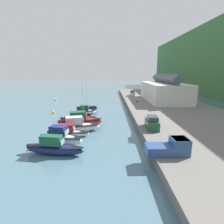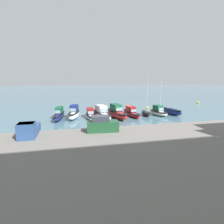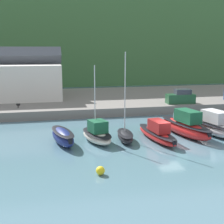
% 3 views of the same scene
% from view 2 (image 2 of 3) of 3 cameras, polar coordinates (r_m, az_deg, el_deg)
% --- Properties ---
extents(ground_plane, '(320.00, 320.00, 0.00)m').
position_cam_2_polar(ground_plane, '(39.97, 4.30, -1.02)').
color(ground_plane, slate).
extents(quay_promenade, '(116.99, 23.03, 1.24)m').
position_cam_2_polar(quay_promenade, '(18.84, 26.85, -14.42)').
color(quay_promenade, slate).
rests_on(quay_promenade, ground_plane).
extents(moored_boat_0, '(2.83, 5.92, 1.52)m').
position_cam_2_polar(moored_boat_0, '(42.44, 19.08, 0.21)').
color(moored_boat_0, navy).
rests_on(moored_boat_0, ground_plane).
extents(moored_boat_1, '(3.44, 5.65, 7.79)m').
position_cam_2_polar(moored_boat_1, '(40.78, 14.91, 0.08)').
color(moored_boat_1, white).
rests_on(moored_boat_1, ground_plane).
extents(moored_boat_2, '(1.85, 4.39, 9.10)m').
position_cam_2_polar(moored_boat_2, '(39.87, 11.00, -0.35)').
color(moored_boat_2, black).
rests_on(moored_boat_2, ground_plane).
extents(moored_boat_3, '(2.75, 7.89, 2.17)m').
position_cam_2_polar(moored_boat_3, '(38.96, 6.27, -0.21)').
color(moored_boat_3, red).
rests_on(moored_boat_3, ground_plane).
extents(moored_boat_4, '(3.82, 8.79, 2.92)m').
position_cam_2_polar(moored_boat_4, '(36.96, 1.50, -0.27)').
color(moored_boat_4, red).
rests_on(moored_boat_4, ground_plane).
extents(moored_boat_5, '(4.01, 8.52, 2.74)m').
position_cam_2_polar(moored_boat_5, '(36.46, -3.39, -0.57)').
color(moored_boat_5, white).
rests_on(moored_boat_5, ground_plane).
extents(moored_boat_6, '(1.90, 6.96, 2.09)m').
position_cam_2_polar(moored_boat_6, '(37.21, -7.08, -0.83)').
color(moored_boat_6, silver).
rests_on(moored_boat_6, ground_plane).
extents(moored_boat_7, '(3.32, 6.82, 2.84)m').
position_cam_2_polar(moored_boat_7, '(37.20, -12.29, -0.50)').
color(moored_boat_7, white).
rests_on(moored_boat_7, ground_plane).
extents(moored_boat_8, '(2.69, 7.90, 2.53)m').
position_cam_2_polar(moored_boat_8, '(37.37, -16.87, -0.88)').
color(moored_boat_8, navy).
rests_on(moored_boat_8, ground_plane).
extents(parked_car_1, '(4.30, 2.05, 2.16)m').
position_cam_2_polar(parked_car_1, '(23.61, -3.22, -4.15)').
color(parked_car_1, '#1E4C2D').
rests_on(parked_car_1, quay_promenade).
extents(pickup_truck_1, '(2.08, 4.77, 1.90)m').
position_cam_2_polar(pickup_truck_1, '(24.09, -25.59, -5.18)').
color(pickup_truck_1, '#2D4C84').
rests_on(pickup_truck_1, quay_promenade).
extents(mooring_buoy_0, '(0.76, 0.76, 0.76)m').
position_cam_2_polar(mooring_buoy_0, '(64.09, 26.27, 2.78)').
color(mooring_buoy_0, yellow).
rests_on(mooring_buoy_0, ground_plane).
extents(mooring_buoy_1, '(0.68, 0.68, 0.68)m').
position_cam_2_polar(mooring_buoy_1, '(48.76, 11.57, 1.39)').
color(mooring_buoy_1, yellow).
rests_on(mooring_buoy_1, ground_plane).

